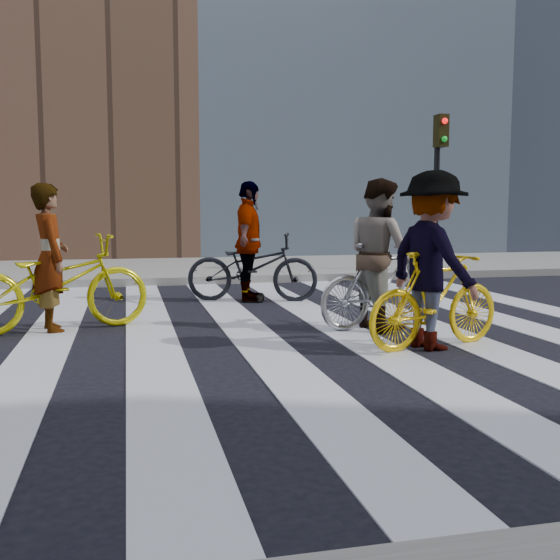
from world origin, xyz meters
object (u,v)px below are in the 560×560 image
object	(u,v)px
traffic_signal	(439,167)
rider_right	(432,261)
bike_dark_rear	(252,267)
rider_left	(50,258)
bike_silver_mid	(383,285)
bike_yellow_right	(436,300)
bike_yellow_left	(56,283)
rider_mid	(379,254)
rider_rear	(249,242)

from	to	relation	value
traffic_signal	rider_right	distance (m)	7.41
bike_dark_rear	rider_left	world-z (taller)	rider_left
traffic_signal	bike_silver_mid	xyz separation A→B (m)	(-3.34, -5.30, -1.77)
bike_yellow_right	rider_right	distance (m)	0.40
traffic_signal	bike_silver_mid	size ratio (longest dim) A/B	1.95
bike_yellow_left	rider_left	world-z (taller)	rider_left
rider_mid	bike_yellow_left	bearing A→B (deg)	66.38
bike_yellow_left	traffic_signal	bearing A→B (deg)	-72.85
traffic_signal	bike_yellow_left	distance (m)	8.65
bike_yellow_left	bike_dark_rear	xyz separation A→B (m)	(2.68, 1.92, -0.04)
traffic_signal	bike_silver_mid	bearing A→B (deg)	-122.26
bike_silver_mid	rider_right	size ratio (longest dim) A/B	0.95
bike_silver_mid	rider_right	world-z (taller)	rider_right
rider_rear	rider_left	bearing A→B (deg)	143.43
bike_yellow_left	rider_rear	size ratio (longest dim) A/B	1.16
bike_yellow_left	rider_right	world-z (taller)	rider_right
bike_silver_mid	bike_yellow_right	bearing A→B (deg)	171.10
bike_dark_rear	rider_left	xyz separation A→B (m)	(-2.73, -1.92, 0.33)
rider_left	rider_rear	world-z (taller)	rider_rear
traffic_signal	bike_yellow_left	bearing A→B (deg)	-146.96
bike_yellow_left	rider_left	xyz separation A→B (m)	(-0.05, 0.00, 0.29)
bike_yellow_left	bike_dark_rear	bearing A→B (deg)	-70.21
bike_dark_rear	rider_left	size ratio (longest dim) A/B	1.17
bike_silver_mid	rider_mid	xyz separation A→B (m)	(-0.05, 0.00, 0.37)
rider_mid	rider_right	bearing A→B (deg)	171.10
bike_yellow_left	bike_yellow_right	size ratio (longest dim) A/B	1.30
traffic_signal	bike_dark_rear	bearing A→B (deg)	-148.63
bike_yellow_left	rider_mid	distance (m)	3.78
traffic_signal	bike_yellow_right	bearing A→B (deg)	-116.64
traffic_signal	bike_yellow_right	size ratio (longest dim) A/B	2.01
bike_silver_mid	rider_mid	world-z (taller)	rider_mid
bike_yellow_right	rider_right	size ratio (longest dim) A/B	0.92
bike_yellow_left	bike_dark_rear	world-z (taller)	bike_yellow_left
bike_silver_mid	bike_yellow_right	xyz separation A→B (m)	(0.09, -1.19, -0.02)
bike_silver_mid	rider_left	bearing A→B (deg)	66.65
bike_yellow_right	rider_left	size ratio (longest dim) A/B	0.97
bike_yellow_right	bike_dark_rear	distance (m)	3.97
rider_mid	rider_rear	distance (m)	2.82
bike_silver_mid	rider_rear	bearing A→B (deg)	10.26
rider_mid	rider_rear	xyz separation A→B (m)	(-1.08, 2.60, 0.04)
traffic_signal	rider_left	bearing A→B (deg)	-147.14
bike_yellow_left	rider_mid	size ratio (longest dim) A/B	1.21
bike_yellow_left	rider_left	distance (m)	0.30
rider_left	bike_dark_rear	bearing A→B (deg)	-70.71
bike_silver_mid	rider_rear	distance (m)	2.87
bike_yellow_left	rider_right	size ratio (longest dim) A/B	1.19
bike_yellow_right	rider_right	world-z (taller)	rider_right
rider_right	bike_yellow_left	bearing A→B (deg)	48.98
rider_right	rider_rear	world-z (taller)	rider_rear
traffic_signal	bike_dark_rear	xyz separation A→B (m)	(-4.43, -2.70, -1.75)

